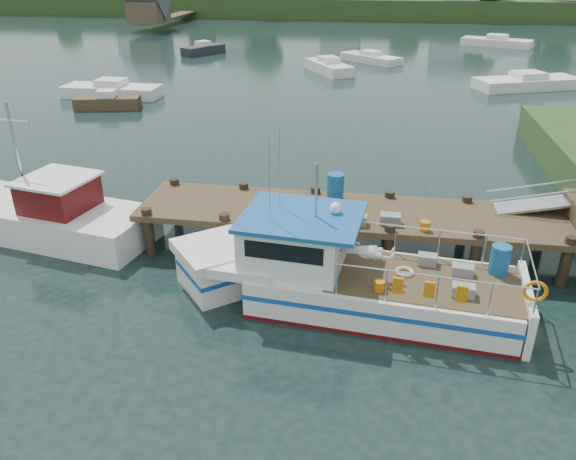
# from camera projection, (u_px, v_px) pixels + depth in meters

# --- Properties ---
(ground_plane) EXTENTS (160.00, 160.00, 0.00)m
(ground_plane) POSITION_uv_depth(u_px,v_px,m) (325.00, 248.00, 18.48)
(ground_plane) COLOR black
(far_shore) EXTENTS (140.00, 42.55, 9.22)m
(far_shore) POSITION_uv_depth(u_px,v_px,m) (375.00, 1.00, 90.64)
(far_shore) COLOR #2A441C
(far_shore) RESTS_ON ground
(dock) EXTENTS (16.60, 3.00, 4.78)m
(dock) POSITION_uv_depth(u_px,v_px,m) (546.00, 197.00, 16.59)
(dock) COLOR #443420
(dock) RESTS_ON ground
(lobster_boat) EXTENTS (9.91, 3.68, 4.76)m
(lobster_boat) POSITION_uv_depth(u_px,v_px,m) (339.00, 275.00, 15.20)
(lobster_boat) COLOR silver
(lobster_boat) RESTS_ON ground
(work_boat) EXTENTS (8.69, 3.97, 4.55)m
(work_boat) POSITION_uv_depth(u_px,v_px,m) (41.00, 214.00, 19.14)
(work_boat) COLOR silver
(work_boat) RESTS_ON ground
(moored_rowboat) EXTENTS (4.17, 2.19, 1.15)m
(moored_rowboat) POSITION_uv_depth(u_px,v_px,m) (108.00, 102.00, 35.17)
(moored_rowboat) COLOR #443420
(moored_rowboat) RESTS_ON ground
(moored_far) EXTENTS (7.49, 4.88, 1.21)m
(moored_far) POSITION_uv_depth(u_px,v_px,m) (497.00, 42.00, 59.63)
(moored_far) COLOR silver
(moored_far) RESTS_ON ground
(moored_a) EXTENTS (6.55, 2.26, 1.21)m
(moored_a) POSITION_uv_depth(u_px,v_px,m) (112.00, 90.00, 38.08)
(moored_a) COLOR silver
(moored_a) RESTS_ON ground
(moored_b) EXTENTS (4.59, 5.93, 1.27)m
(moored_b) POSITION_uv_depth(u_px,v_px,m) (328.00, 67.00, 46.15)
(moored_b) COLOR silver
(moored_b) RESTS_ON ground
(moored_c) EXTENTS (7.95, 5.17, 1.19)m
(moored_c) POSITION_uv_depth(u_px,v_px,m) (527.00, 82.00, 40.52)
(moored_c) COLOR silver
(moored_c) RESTS_ON ground
(moored_d) EXTENTS (5.77, 5.43, 1.01)m
(moored_d) POSITION_uv_depth(u_px,v_px,m) (371.00, 58.00, 50.68)
(moored_d) COLOR silver
(moored_d) RESTS_ON ground
(moored_e) EXTENTS (3.66, 4.66, 1.25)m
(moored_e) POSITION_uv_depth(u_px,v_px,m) (203.00, 49.00, 54.77)
(moored_e) COLOR black
(moored_e) RESTS_ON ground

